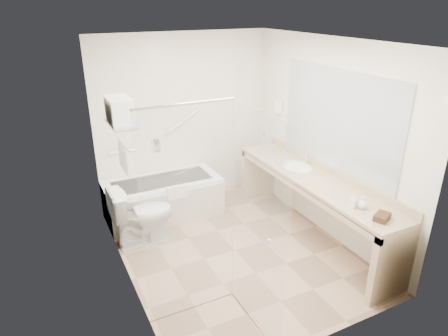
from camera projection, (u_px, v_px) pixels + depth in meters
name	position (u px, v px, depth m)	size (l,w,h in m)	color
floor	(235.00, 250.00, 4.97)	(3.20, 3.20, 0.00)	tan
ceiling	(237.00, 41.00, 4.00)	(2.60, 3.20, 0.10)	silver
wall_back	(184.00, 121.00, 5.81)	(2.60, 0.10, 2.50)	white
wall_front	(330.00, 222.00, 3.17)	(2.60, 0.10, 2.50)	white
wall_left	(120.00, 178.00, 3.95)	(0.10, 3.20, 2.50)	white
wall_right	(327.00, 140.00, 5.02)	(0.10, 3.20, 2.50)	white
bathtub	(163.00, 198.00, 5.68)	(1.60, 0.73, 0.59)	white
grab_bar_short	(122.00, 152.00, 5.50)	(0.03, 0.03, 0.40)	silver
grab_bar_long	(182.00, 122.00, 5.76)	(0.03, 0.03, 0.60)	silver
shower_enclosure	(222.00, 221.00, 3.54)	(0.96, 0.91, 2.11)	silver
towel_shelf	(120.00, 119.00, 4.10)	(0.24, 0.55, 0.81)	silver
vanity_counter	(313.00, 193.00, 5.02)	(0.55, 2.70, 0.95)	tan
sink	(297.00, 168.00, 5.30)	(0.40, 0.52, 0.14)	white
faucet	(306.00, 159.00, 5.31)	(0.03, 0.03, 0.14)	silver
mirror	(337.00, 120.00, 4.78)	(0.02, 2.00, 1.20)	#A8AEB5
hairdryer_unit	(278.00, 107.00, 5.79)	(0.08, 0.10, 0.18)	white
toilet	(142.00, 215.00, 5.01)	(0.44, 0.78, 0.77)	white
amenity_basket	(382.00, 217.00, 3.98)	(0.19, 0.13, 0.06)	#452D18
soap_bottle_a	(353.00, 204.00, 4.22)	(0.07, 0.15, 0.07)	white
soap_bottle_b	(363.00, 204.00, 4.19)	(0.10, 0.13, 0.10)	white
water_bottle_left	(286.00, 159.00, 5.27)	(0.06, 0.06, 0.21)	silver
water_bottle_mid	(264.00, 140.00, 5.95)	(0.07, 0.07, 0.21)	silver
water_bottle_right	(273.00, 149.00, 5.62)	(0.06, 0.06, 0.21)	silver
drinking_glass_near	(296.00, 169.00, 5.08)	(0.07, 0.07, 0.09)	silver
drinking_glass_far	(283.00, 163.00, 5.27)	(0.07, 0.07, 0.09)	silver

